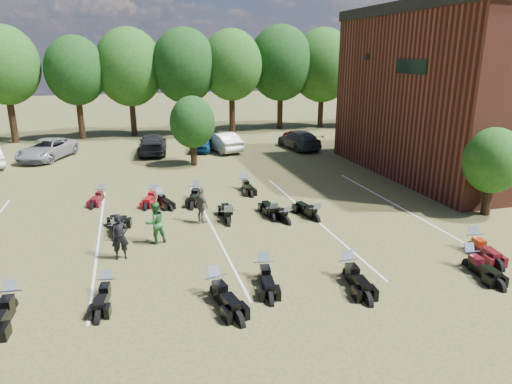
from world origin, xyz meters
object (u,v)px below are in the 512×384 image
object	(u,v)px
person_grey	(201,205)
motorcycle_14	(102,199)
person_green	(155,223)
person_black	(120,237)
motorcycle_3	(216,295)
car_4	(203,142)
motorcycle_0	(108,295)

from	to	relation	value
person_grey	motorcycle_14	xyz separation A→B (m)	(-4.74, 5.08, -0.86)
person_green	person_black	bearing A→B (deg)	21.49
person_grey	motorcycle_3	size ratio (longest dim) A/B	0.68
person_black	motorcycle_3	distance (m)	4.96
person_green	person_grey	size ratio (longest dim) A/B	1.05
motorcycle_3	person_grey	bearing A→B (deg)	72.95
person_black	person_grey	xyz separation A→B (m)	(3.68, 3.10, -0.05)
person_black	motorcycle_14	xyz separation A→B (m)	(-1.06, 8.18, -0.91)
person_black	person_green	distance (m)	1.87
car_4	person_green	bearing A→B (deg)	-86.89
motorcycle_14	motorcycle_3	bearing A→B (deg)	-56.08
person_green	motorcycle_14	world-z (taller)	person_green
person_green	motorcycle_3	world-z (taller)	person_green
person_green	motorcycle_0	bearing A→B (deg)	46.01
car_4	person_grey	xyz separation A→B (m)	(-2.80, -16.75, 0.17)
person_black	motorcycle_3	bearing A→B (deg)	-57.08
car_4	motorcycle_3	world-z (taller)	car_4
car_4	person_grey	distance (m)	16.98
person_green	motorcycle_3	distance (m)	5.37
person_green	motorcycle_0	distance (m)	4.55
person_black	motorcycle_0	distance (m)	3.00
person_black	person_green	world-z (taller)	person_black
person_grey	motorcycle_14	bearing A→B (deg)	17.03
motorcycle_0	motorcycle_3	distance (m)	3.60
motorcycle_0	motorcycle_3	world-z (taller)	motorcycle_3
motorcycle_0	person_black	bearing A→B (deg)	89.25
car_4	motorcycle_0	size ratio (longest dim) A/B	1.92
car_4	motorcycle_3	size ratio (longest dim) A/B	1.62
motorcycle_14	motorcycle_0	bearing A→B (deg)	-71.62
car_4	person_green	size ratio (longest dim) A/B	2.26
motorcycle_3	person_green	bearing A→B (deg)	95.88
motorcycle_0	motorcycle_3	size ratio (longest dim) A/B	0.84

